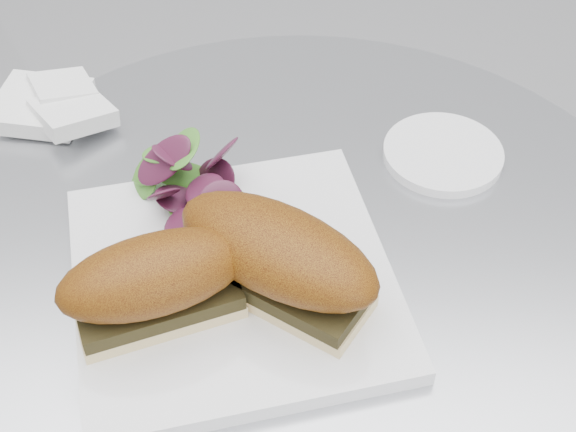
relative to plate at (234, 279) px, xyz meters
The scene contains 7 objects.
table 0.26m from the plate, 30.61° to the left, with size 0.70×0.70×0.73m.
plate is the anchor object (origin of this frame).
sandwich_left 0.09m from the plate, 139.96° to the right, with size 0.16×0.12×0.08m.
sandwich_right 0.07m from the plate, 24.61° to the right, with size 0.19×0.16×0.08m.
salad 0.10m from the plate, 119.26° to the left, with size 0.12×0.12×0.05m, color #5A8F2E, non-canonical shape.
napkin 0.30m from the plate, 132.49° to the left, with size 0.12×0.12×0.02m, color white, non-canonical shape.
saucer 0.26m from the plate, 40.82° to the left, with size 0.12×0.12×0.01m, color white.
Camera 1 is at (-0.00, -0.47, 1.26)m, focal length 50.00 mm.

